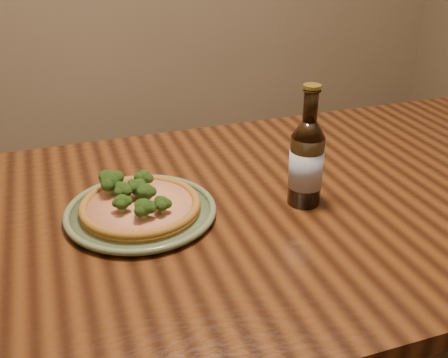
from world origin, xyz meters
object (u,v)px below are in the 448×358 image
object	(u,v)px
pizza	(139,204)
beer_bottle	(306,162)
table	(300,230)
plate	(141,211)

from	to	relation	value
pizza	beer_bottle	size ratio (longest dim) A/B	0.95
pizza	beer_bottle	bearing A→B (deg)	-9.87
table	pizza	size ratio (longest dim) A/B	6.55
plate	beer_bottle	world-z (taller)	beer_bottle
table	beer_bottle	world-z (taller)	beer_bottle
table	plate	bearing A→B (deg)	175.68
plate	table	bearing A→B (deg)	-4.32
plate	pizza	xyz separation A→B (m)	(-0.00, 0.00, 0.02)
table	plate	xyz separation A→B (m)	(-0.35, 0.03, 0.10)
beer_bottle	plate	bearing A→B (deg)	179.20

